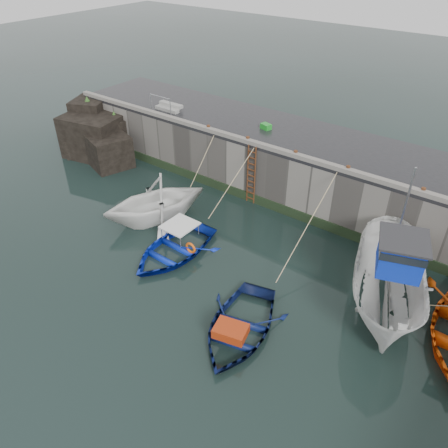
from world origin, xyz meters
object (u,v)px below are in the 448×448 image
Objects in this scene: boat_near_blue at (174,253)px; boat_near_white at (157,219)px; bollard_a at (208,128)px; bollard_e at (423,191)px; bollard_b at (248,139)px; bollard_c at (296,153)px; fish_crate at (266,126)px; boat_near_navy at (239,330)px; boat_far_white at (389,284)px; ladder at (251,175)px; bollard_d at (348,169)px.

boat_near_white is at bearing 149.23° from boat_near_blue.
bollard_a is 11.00m from bollard_e.
bollard_b is 2.70m from bollard_c.
boat_near_white is at bearing -157.67° from bollard_e.
boat_near_white is 9.62× the size of fish_crate.
bollard_b reaches higher than boat_near_navy.
boat_near_blue reaches higher than boat_near_navy.
boat_far_white is at bearing 28.65° from boat_near_white.
ladder is at bearing 139.49° from boat_far_white.
bollard_a is (-3.00, 0.34, 1.71)m from ladder.
bollard_b is at bearing -68.81° from fish_crate.
bollard_c reaches higher than ladder.
boat_far_white is (8.66, 2.37, 1.12)m from boat_near_blue.
bollard_a is at bearing 173.62° from ladder.
ladder is at bearing 87.62° from boat_near_blue.
bollard_a is at bearing 180.00° from bollard_d.
boat_far_white is at bearing -15.67° from fish_crate.
bollard_e is at bearing 52.88° from boat_near_navy.
bollard_e is at bearing 0.00° from bollard_c.
bollard_a reaches higher than boat_near_navy.
bollard_e is at bearing 0.00° from bollard_d.
boat_far_white reaches higher than boat_near_white.
fish_crate is at bearing 104.01° from boat_near_navy.
boat_far_white is at bearing -21.42° from ladder.
bollard_d is (5.30, 0.00, 0.00)m from bollard_b.
boat_near_white is 1.14× the size of boat_near_navy.
boat_far_white is (11.20, 0.83, 1.12)m from boat_near_white.
bollard_a is at bearing 114.90° from boat_near_blue.
bollard_e is (5.80, 0.00, 0.00)m from bollard_c.
boat_near_blue is 0.61× the size of boat_far_white.
bollard_a is 2.50m from bollard_b.
fish_crate reaches higher than bollard_c.
bollard_a is at bearing 180.00° from bollard_c.
boat_near_blue is (-0.29, -5.65, -1.59)m from ladder.
bollard_c is (5.20, 0.00, 0.00)m from bollard_a.
boat_near_navy is 15.95× the size of bollard_d.
bollard_b is (-5.15, 7.94, 3.30)m from boat_near_navy.
bollard_e is (3.35, 7.94, 3.30)m from boat_near_navy.
bollard_a reaches higher than boat_near_blue.
bollard_b is 1.00× the size of bollard_d.
bollard_a is 7.80m from bollard_d.
bollard_e is (3.20, 0.00, 0.00)m from bollard_d.
boat_far_white reaches higher than bollard_e.
boat_near_blue is 16.22× the size of bollard_b.
boat_near_blue is at bearing -130.35° from bollard_d.
boat_far_white is 9.83m from bollard_b.
boat_far_white is at bearing 15.82° from boat_near_blue.
boat_near_navy is 8.94m from bollard_c.
bollard_b is at bearing 180.00° from bollard_e.
boat_near_navy is at bearing -91.06° from bollard_d.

